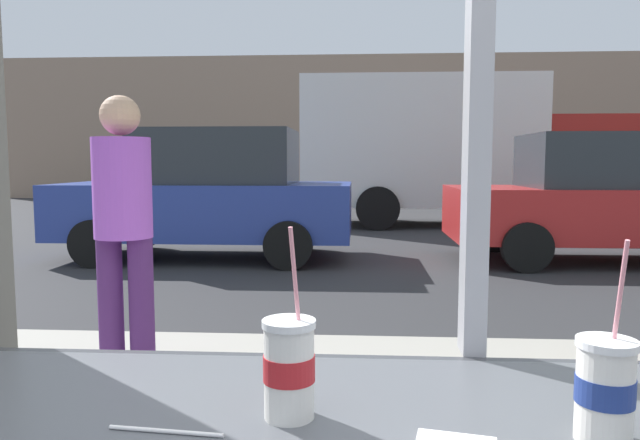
# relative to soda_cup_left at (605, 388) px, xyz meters

# --- Properties ---
(ground_plane) EXTENTS (60.00, 60.00, 0.00)m
(ground_plane) POSITION_rel_soda_cup_left_xyz_m (-0.12, 8.34, -1.06)
(ground_plane) COLOR #2D2D30
(sidewalk_strip) EXTENTS (16.00, 2.80, 0.13)m
(sidewalk_strip) POSITION_rel_soda_cup_left_xyz_m (-0.12, 1.94, -0.99)
(sidewalk_strip) COLOR #9E998E
(sidewalk_strip) RESTS_ON ground
(building_facade_far) EXTENTS (28.00, 1.20, 5.30)m
(building_facade_far) POSITION_rel_soda_cup_left_xyz_m (-0.12, 21.85, 1.60)
(building_facade_far) COLOR gray
(building_facade_far) RESTS_ON ground
(soda_cup_left) EXTENTS (0.09, 0.09, 0.32)m
(soda_cup_left) POSITION_rel_soda_cup_left_xyz_m (0.00, 0.00, 0.00)
(soda_cup_left) COLOR silver
(soda_cup_left) RESTS_ON window_counter
(soda_cup_right) EXTENTS (0.09, 0.09, 0.32)m
(soda_cup_right) POSITION_rel_soda_cup_left_xyz_m (-0.49, 0.05, 0.00)
(soda_cup_right) COLOR silver
(soda_cup_right) RESTS_ON window_counter
(loose_straw) EXTENTS (0.19, 0.03, 0.01)m
(loose_straw) POSITION_rel_soda_cup_left_xyz_m (-0.68, -0.02, -0.08)
(loose_straw) COLOR white
(loose_straw) RESTS_ON window_counter
(parked_car_blue) EXTENTS (4.18, 1.97, 1.86)m
(parked_car_blue) POSITION_rel_soda_cup_left_xyz_m (-2.52, 7.57, -0.13)
(parked_car_blue) COLOR #283D93
(parked_car_blue) RESTS_ON ground
(parked_car_red) EXTENTS (4.34, 1.93, 1.78)m
(parked_car_red) POSITION_rel_soda_cup_left_xyz_m (3.10, 7.57, -0.16)
(parked_car_red) COLOR red
(parked_car_red) RESTS_ON ground
(box_truck) EXTENTS (6.78, 2.44, 3.18)m
(box_truck) POSITION_rel_soda_cup_left_xyz_m (1.61, 12.38, 0.65)
(box_truck) COLOR silver
(box_truck) RESTS_ON ground
(pedestrian) EXTENTS (0.32, 0.32, 1.63)m
(pedestrian) POSITION_rel_soda_cup_left_xyz_m (-1.69, 2.33, 0.01)
(pedestrian) COLOR #47225A
(pedestrian) RESTS_ON sidewalk_strip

